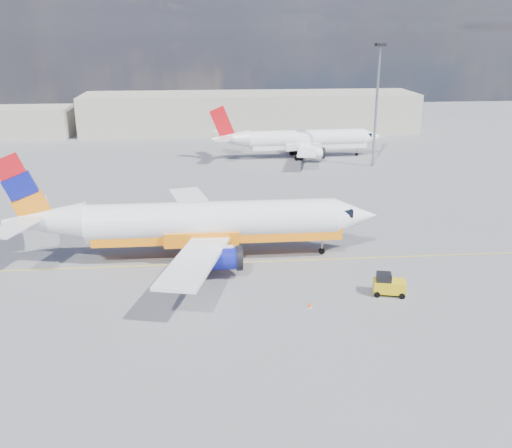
{
  "coord_description": "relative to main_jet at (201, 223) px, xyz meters",
  "views": [
    {
      "loc": [
        -4.89,
        -46.92,
        21.21
      ],
      "look_at": [
        -0.28,
        3.93,
        3.5
      ],
      "focal_mm": 40.0,
      "sensor_mm": 36.0,
      "label": 1
    }
  ],
  "objects": [
    {
      "name": "floodlight_mast",
      "position": [
        27.32,
        36.09,
        7.72
      ],
      "size": [
        1.38,
        1.38,
        18.89
      ],
      "color": "#919199",
      "rests_on": "ground"
    },
    {
      "name": "terminal_annex",
      "position": [
        -39.48,
        67.59,
        -0.6
      ],
      "size": [
        26.0,
        10.0,
        6.0
      ],
      "primitive_type": "cube",
      "color": "#A8A291",
      "rests_on": "ground"
    },
    {
      "name": "taxi_line",
      "position": [
        5.52,
        -1.41,
        -3.6
      ],
      "size": [
        70.0,
        0.15,
        0.01
      ],
      "primitive_type": "cube",
      "color": "yellow",
      "rests_on": "ground"
    },
    {
      "name": "second_jet",
      "position": [
        16.93,
        43.49,
        -0.59
      ],
      "size": [
        29.89,
        23.61,
        9.06
      ],
      "rotation": [
        0.0,
        0.0,
        0.05
      ],
      "color": "white",
      "rests_on": "ground"
    },
    {
      "name": "gse_tug",
      "position": [
        15.52,
        -9.35,
        -2.72
      ],
      "size": [
        2.88,
        2.15,
        1.87
      ],
      "rotation": [
        0.0,
        0.0,
        -0.23
      ],
      "color": "black",
      "rests_on": "ground"
    },
    {
      "name": "main_jet",
      "position": [
        0.0,
        0.0,
        0.0
      ],
      "size": [
        35.64,
        28.23,
        10.81
      ],
      "rotation": [
        0.0,
        0.0,
        0.0
      ],
      "color": "white",
      "rests_on": "ground"
    },
    {
      "name": "terminal_main",
      "position": [
        10.52,
        70.59,
        0.4
      ],
      "size": [
        70.0,
        14.0,
        8.0
      ],
      "primitive_type": "cube",
      "color": "#A8A291",
      "rests_on": "ground"
    },
    {
      "name": "traffic_cone",
      "position": [
        8.6,
        -11.08,
        -3.35
      ],
      "size": [
        0.38,
        0.38,
        0.53
      ],
      "color": "white",
      "rests_on": "ground"
    },
    {
      "name": "ground",
      "position": [
        5.52,
        -4.41,
        -3.6
      ],
      "size": [
        240.0,
        240.0,
        0.0
      ],
      "primitive_type": "plane",
      "color": "slate",
      "rests_on": "ground"
    }
  ]
}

